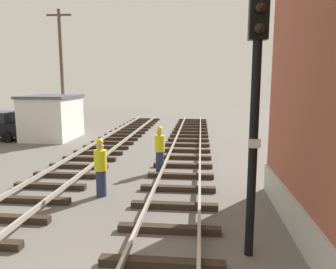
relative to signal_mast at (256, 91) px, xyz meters
The scene contains 5 objects.
signal_mast is the anchor object (origin of this frame).
control_hut 16.93m from the signal_mast, 128.41° to the left, with size 3.00×3.80×2.76m.
utility_pole_far 19.84m from the signal_mast, 123.96° to the left, with size 1.80×0.24×8.63m.
track_worker_foreground 5.82m from the signal_mast, 142.72° to the left, with size 0.40×0.40×1.87m.
track_worker_distant 7.15m from the signal_mast, 113.46° to the left, with size 0.40×0.40×1.87m.
Camera 1 is at (1.21, -3.57, 3.63)m, focal length 34.73 mm.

